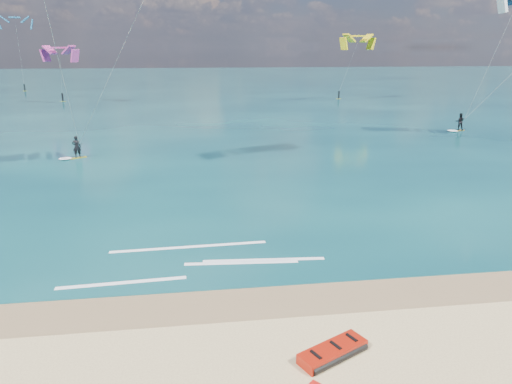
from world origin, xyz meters
TOP-DOWN VIEW (x-y plane):
  - ground at (0.00, 40.00)m, footprint 320.00×320.00m
  - wet_sand_strip at (0.00, 3.00)m, footprint 320.00×2.40m
  - sea at (0.00, 104.00)m, footprint 320.00×200.00m
  - packed_kite_left at (4.56, -0.40)m, footprint 2.67×2.06m
  - kitesurfer_main at (-7.12, 23.65)m, footprint 11.66×10.20m
  - kitesurfer_far at (31.72, 32.60)m, footprint 10.88×8.52m
  - shoreline_foam at (0.85, 6.55)m, footprint 11.09×3.61m
  - distant_kites at (-10.99, 76.07)m, footprint 68.00×27.03m

SIDE VIEW (x-z plane):
  - ground at x=0.00m, z-range 0.00..0.00m
  - packed_kite_left at x=4.56m, z-range -0.19..0.19m
  - wet_sand_strip at x=0.00m, z-range 0.00..0.01m
  - sea at x=0.00m, z-range 0.00..0.04m
  - shoreline_foam at x=0.85m, z-range 0.04..0.05m
  - distant_kites at x=-10.99m, z-range -1.33..13.20m
  - kitesurfer_main at x=-7.12m, z-range 0.15..16.53m
  - kitesurfer_far at x=31.72m, z-range 0.30..16.40m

